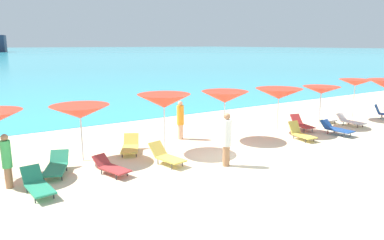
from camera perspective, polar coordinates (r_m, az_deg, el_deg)
name	(u,v)px	position (r m, az deg, el deg)	size (l,w,h in m)	color
ground_plane	(126,118)	(21.93, -10.41, 0.38)	(50.00, 100.00, 0.30)	beige
umbrella_3	(80,112)	(13.42, -17.29, 1.24)	(2.20, 2.20, 2.05)	silver
umbrella_4	(164,101)	(13.81, -4.44, 3.01)	(2.23, 2.23, 2.31)	silver
umbrella_5	(225,97)	(15.65, 5.21, 3.65)	(2.20, 2.20, 2.18)	silver
umbrella_6	(279,94)	(17.39, 13.57, 4.07)	(2.43, 2.43, 2.14)	silver
umbrella_7	(321,90)	(19.38, 19.78, 4.47)	(1.94, 1.94, 2.07)	silver
umbrella_8	(355,83)	(21.84, 24.42, 5.40)	(1.74, 1.74, 2.27)	silver
lounge_chair_0	(111,167)	(12.13, -12.70, -7.23)	(0.93, 1.53, 0.54)	#A53333
lounge_chair_2	(302,124)	(18.59, 16.94, -0.56)	(0.85, 1.50, 0.70)	#A53333
lounge_chair_4	(37,184)	(11.24, -23.27, -9.32)	(0.72, 1.60, 0.67)	#268C66
lounge_chair_5	(130,146)	(14.31, -9.74, -4.09)	(1.22, 1.61, 0.63)	#D8BF4C
lounge_chair_6	(56,166)	(12.65, -20.67, -6.81)	(1.19, 1.77, 0.61)	#268C66
lounge_chair_8	(301,133)	(16.76, 16.85, -1.98)	(0.67, 1.38, 0.75)	#D8BF4C
lounge_chair_9	(326,117)	(21.13, 20.38, 0.46)	(1.22, 1.64, 0.58)	white
lounge_chair_10	(350,121)	(20.46, 23.77, -0.13)	(0.61, 1.48, 0.56)	white
lounge_chair_11	(336,128)	(18.18, 21.85, -1.26)	(0.69, 1.55, 0.60)	#1E478C
lounge_chair_12	(166,156)	(12.82, -4.09, -5.65)	(0.85, 1.57, 0.69)	#D8BF4C
beachgoer_0	(180,119)	(15.97, -1.85, 0.18)	(0.31, 0.31, 1.73)	#DBAA84
beachgoer_1	(7,159)	(11.86, -27.26, -5.56)	(0.28, 0.28, 1.64)	#A3704C
beachgoer_2	(226,138)	(12.47, 5.48, -2.84)	(0.34, 0.34, 1.88)	#A3704C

